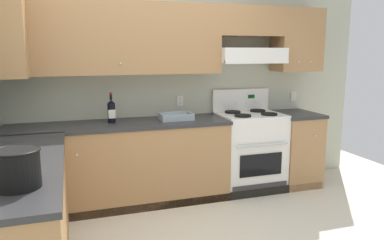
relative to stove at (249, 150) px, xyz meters
name	(u,v)px	position (x,y,z in m)	size (l,w,h in m)	color
wall_back	(180,67)	(-0.79, 0.27, 1.00)	(4.68, 0.57, 2.55)	#B7BAA3
counter_back_run	(155,161)	(-1.17, -0.01, -0.03)	(3.60, 0.65, 0.91)	#A87A4C
counter_left_run	(21,225)	(-2.43, -1.26, -0.03)	(0.63, 1.91, 0.91)	#A87A4C
stove	(249,150)	(0.00, 0.00, 0.00)	(0.76, 0.62, 1.20)	white
wine_bottle	(111,111)	(-1.63, 0.03, 0.56)	(0.08, 0.08, 0.33)	black
bowl	(176,118)	(-0.93, 0.00, 0.46)	(0.36, 0.25, 0.07)	#9EADB7
bucket	(17,168)	(-2.35, -1.79, 0.55)	(0.26, 0.26, 0.22)	black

